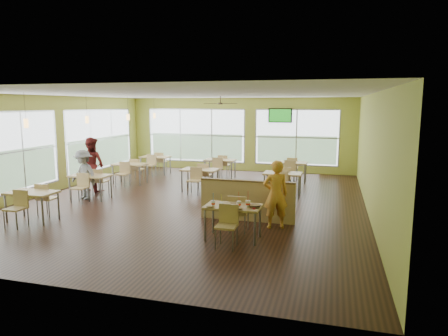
% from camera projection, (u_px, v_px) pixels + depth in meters
% --- Properties ---
extents(room, '(12.00, 12.04, 3.20)m').
position_uv_depth(room, '(193.00, 149.00, 11.84)').
color(room, black).
rests_on(room, ground).
extents(window_bays, '(9.24, 10.24, 2.38)m').
position_uv_depth(window_bays, '(155.00, 142.00, 15.48)').
color(window_bays, white).
rests_on(window_bays, room).
extents(main_table, '(1.22, 1.52, 0.87)m').
position_uv_depth(main_table, '(233.00, 211.00, 8.61)').
color(main_table, tan).
rests_on(main_table, floor).
extents(half_wall_divider, '(2.40, 0.14, 1.04)m').
position_uv_depth(half_wall_divider, '(247.00, 200.00, 10.00)').
color(half_wall_divider, tan).
rests_on(half_wall_divider, floor).
extents(dining_tables, '(6.92, 8.72, 0.87)m').
position_uv_depth(dining_tables, '(181.00, 171.00, 13.89)').
color(dining_tables, tan).
rests_on(dining_tables, floor).
extents(pendant_lights, '(0.11, 7.31, 0.86)m').
position_uv_depth(pendant_lights, '(108.00, 118.00, 13.19)').
color(pendant_lights, '#2D2119').
rests_on(pendant_lights, ceiling).
extents(ceiling_fan, '(1.25, 1.25, 0.29)m').
position_uv_depth(ceiling_fan, '(220.00, 103.00, 14.48)').
color(ceiling_fan, '#2D2119').
rests_on(ceiling_fan, ceiling).
extents(tv_backwall, '(1.00, 0.07, 0.60)m').
position_uv_depth(tv_backwall, '(280.00, 115.00, 16.84)').
color(tv_backwall, black).
rests_on(tv_backwall, wall_back).
extents(man_plaid, '(0.69, 0.57, 1.63)m').
position_uv_depth(man_plaid, '(276.00, 194.00, 9.37)').
color(man_plaid, '#D75A17').
rests_on(man_plaid, floor).
extents(patron_maroon, '(1.03, 0.88, 1.84)m').
position_uv_depth(patron_maroon, '(92.00, 165.00, 13.32)').
color(patron_maroon, maroon).
rests_on(patron_maroon, floor).
extents(patron_grey, '(1.11, 0.83, 1.53)m').
position_uv_depth(patron_grey, '(84.00, 175.00, 12.29)').
color(patron_grey, slate).
rests_on(patron_grey, floor).
extents(cup_blue, '(0.09, 0.09, 0.32)m').
position_uv_depth(cup_blue, '(213.00, 203.00, 8.51)').
color(cup_blue, white).
rests_on(cup_blue, main_table).
extents(cup_yellow, '(0.09, 0.09, 0.32)m').
position_uv_depth(cup_yellow, '(222.00, 205.00, 8.39)').
color(cup_yellow, white).
rests_on(cup_yellow, main_table).
extents(cup_red_near, '(0.10, 0.10, 0.37)m').
position_uv_depth(cup_red_near, '(239.00, 204.00, 8.41)').
color(cup_red_near, white).
rests_on(cup_red_near, main_table).
extents(cup_red_far, '(0.11, 0.11, 0.38)m').
position_uv_depth(cup_red_far, '(248.00, 204.00, 8.43)').
color(cup_red_far, white).
rests_on(cup_red_far, main_table).
extents(food_basket, '(0.26, 0.26, 0.06)m').
position_uv_depth(food_basket, '(255.00, 206.00, 8.43)').
color(food_basket, black).
rests_on(food_basket, main_table).
extents(ketchup_cup, '(0.06, 0.06, 0.03)m').
position_uv_depth(ketchup_cup, '(254.00, 208.00, 8.29)').
color(ketchup_cup, '#B1182B').
rests_on(ketchup_cup, main_table).
extents(wrapper_left, '(0.16, 0.14, 0.04)m').
position_uv_depth(wrapper_left, '(210.00, 207.00, 8.41)').
color(wrapper_left, olive).
rests_on(wrapper_left, main_table).
extents(wrapper_mid, '(0.26, 0.25, 0.05)m').
position_uv_depth(wrapper_mid, '(235.00, 203.00, 8.67)').
color(wrapper_mid, olive).
rests_on(wrapper_mid, main_table).
extents(wrapper_right, '(0.15, 0.14, 0.04)m').
position_uv_depth(wrapper_right, '(239.00, 208.00, 8.27)').
color(wrapper_right, olive).
rests_on(wrapper_right, main_table).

